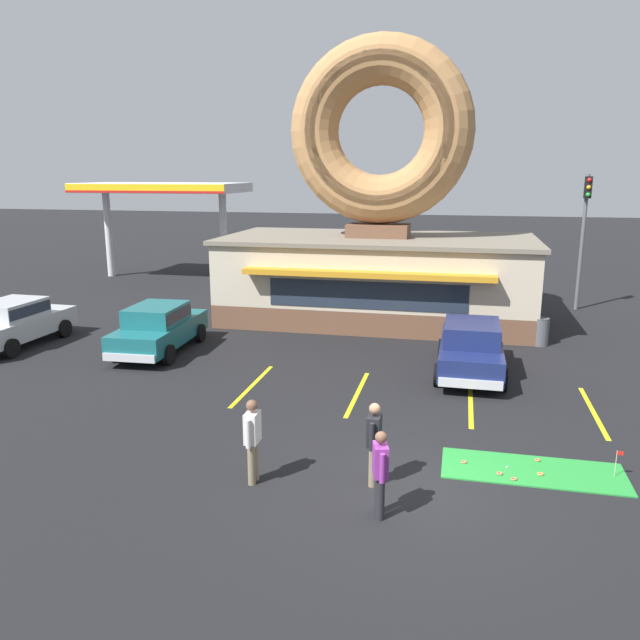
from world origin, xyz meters
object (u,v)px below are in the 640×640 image
at_px(putting_flag_pin, 618,457).
at_px(pedestrian_blue_sweater_man, 253,437).
at_px(trash_bin, 541,331).
at_px(car_silver, 14,321).
at_px(pedestrian_leather_jacket_man, 380,470).
at_px(golf_ball, 507,467).
at_px(car_navy, 471,346).
at_px(car_teal, 159,326).
at_px(traffic_light_pole, 584,224).
at_px(pedestrian_hooded_kid, 374,440).

bearing_deg(putting_flag_pin, pedestrian_blue_sweater_man, -166.05).
bearing_deg(trash_bin, car_silver, -167.10).
xyz_separation_m(putting_flag_pin, car_silver, (-18.08, 5.81, 0.43)).
relative_size(pedestrian_blue_sweater_man, pedestrian_leather_jacket_man, 1.06).
relative_size(golf_ball, car_navy, 0.01).
bearing_deg(putting_flag_pin, car_navy, 114.55).
height_order(car_silver, pedestrian_leather_jacket_man, car_silver).
relative_size(car_teal, pedestrian_blue_sweater_man, 2.75).
bearing_deg(golf_ball, putting_flag_pin, 2.61).
bearing_deg(golf_ball, car_silver, 159.76).
height_order(car_navy, pedestrian_blue_sweater_man, pedestrian_blue_sweater_man).
height_order(car_teal, trash_bin, car_teal).
bearing_deg(car_silver, pedestrian_blue_sweater_man, -33.95).
height_order(golf_ball, pedestrian_leather_jacket_man, pedestrian_leather_jacket_man).
relative_size(pedestrian_blue_sweater_man, traffic_light_pole, 0.29).
bearing_deg(car_teal, car_navy, -0.88).
distance_m(car_silver, pedestrian_hooded_kid, 15.21).
distance_m(car_navy, car_silver, 15.32).
bearing_deg(pedestrian_hooded_kid, car_silver, 152.20).
bearing_deg(pedestrian_blue_sweater_man, golf_ball, 18.55).
height_order(golf_ball, pedestrian_hooded_kid, pedestrian_hooded_kid).
bearing_deg(car_silver, putting_flag_pin, -17.81).
distance_m(putting_flag_pin, car_teal, 14.31).
xyz_separation_m(car_navy, pedestrian_hooded_kid, (-1.87, -7.34, 0.04)).
bearing_deg(pedestrian_hooded_kid, traffic_light_pole, 69.74).
relative_size(putting_flag_pin, pedestrian_leather_jacket_man, 0.35).
relative_size(golf_ball, car_silver, 0.01).
bearing_deg(pedestrian_blue_sweater_man, car_silver, 146.05).
distance_m(golf_ball, putting_flag_pin, 2.11).
bearing_deg(trash_bin, putting_flag_pin, -87.88).
distance_m(car_navy, car_teal, 10.12).
distance_m(car_teal, pedestrian_leather_jacket_man, 12.12).
height_order(putting_flag_pin, traffic_light_pole, traffic_light_pole).
distance_m(pedestrian_hooded_kid, traffic_light_pole, 18.94).
xyz_separation_m(car_silver, pedestrian_blue_sweater_man, (11.18, -7.52, 0.06)).
xyz_separation_m(golf_ball, pedestrian_leather_jacket_man, (-2.29, -2.32, 0.82)).
distance_m(pedestrian_hooded_kid, trash_bin, 11.95).
relative_size(golf_ball, pedestrian_hooded_kid, 0.03).
relative_size(putting_flag_pin, pedestrian_hooded_kid, 0.33).
xyz_separation_m(golf_ball, car_navy, (-0.69, 6.15, 0.82)).
xyz_separation_m(pedestrian_blue_sweater_man, trash_bin, (6.54, 11.58, -0.44)).
xyz_separation_m(golf_ball, pedestrian_hooded_kid, (-2.56, -1.19, 0.86)).
distance_m(golf_ball, traffic_light_pole, 17.24).
xyz_separation_m(car_navy, pedestrian_leather_jacket_man, (-1.60, -8.47, -0.00)).
bearing_deg(trash_bin, pedestrian_leather_jacket_man, -108.05).
xyz_separation_m(car_navy, pedestrian_blue_sweater_man, (-4.14, -7.77, 0.06)).
xyz_separation_m(golf_ball, car_teal, (-10.81, 6.31, 0.82)).
height_order(car_teal, pedestrian_leather_jacket_man, car_teal).
relative_size(putting_flag_pin, trash_bin, 0.56).
xyz_separation_m(putting_flag_pin, trash_bin, (-0.37, 9.87, 0.06)).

